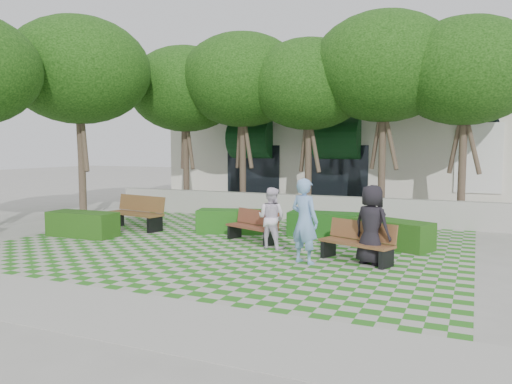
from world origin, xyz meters
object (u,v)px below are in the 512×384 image
at_px(bench_west, 137,213).
at_px(person_dark, 372,225).
at_px(bench_east, 358,243).
at_px(hedge_west, 83,224).
at_px(hedge_east, 392,234).
at_px(person_white, 271,218).
at_px(hedge_midright, 324,225).
at_px(bench_mid, 254,227).
at_px(hedge_midleft, 231,221).
at_px(person_blue, 305,221).

relative_size(bench_west, person_dark, 1.19).
relative_size(bench_east, bench_west, 0.87).
bearing_deg(bench_west, hedge_west, -99.31).
xyz_separation_m(hedge_east, person_white, (-2.85, -1.36, 0.43)).
distance_m(bench_east, hedge_west, 8.09).
height_order(hedge_midright, person_dark, person_dark).
xyz_separation_m(hedge_east, person_dark, (-0.13, -2.11, 0.53)).
xyz_separation_m(bench_mid, hedge_west, (-4.91, -1.31, -0.06)).
relative_size(bench_mid, hedge_midright, 0.85).
xyz_separation_m(bench_east, hedge_midleft, (-4.41, 2.31, -0.09)).
xyz_separation_m(bench_east, person_dark, (0.33, -0.12, 0.45)).
bearing_deg(hedge_midright, bench_east, -60.03).
relative_size(hedge_east, person_white, 1.30).
xyz_separation_m(bench_west, person_white, (5.07, -1.05, 0.28)).
relative_size(hedge_west, person_white, 1.31).
bearing_deg(person_blue, bench_east, -129.22).
distance_m(bench_mid, hedge_east, 3.71).
xyz_separation_m(bench_east, bench_mid, (-3.18, 1.27, -0.02)).
bearing_deg(person_white, hedge_east, -146.35).
xyz_separation_m(bench_east, hedge_west, (-8.09, -0.04, -0.08)).
distance_m(bench_mid, hedge_west, 5.08).
bearing_deg(person_blue, person_white, -23.83).
bearing_deg(person_blue, bench_mid, -22.20).
height_order(person_blue, person_white, person_blue).
height_order(hedge_west, person_white, person_white).
bearing_deg(person_blue, hedge_west, 15.03).
bearing_deg(person_dark, bench_mid, 1.21).
height_order(bench_mid, hedge_east, bench_mid).
xyz_separation_m(hedge_west, person_dark, (8.42, -0.09, 0.53)).
bearing_deg(hedge_east, hedge_west, -166.72).
relative_size(bench_west, person_white, 1.34).
bearing_deg(hedge_midleft, person_dark, -27.17).
bearing_deg(hedge_west, hedge_east, 13.28).
relative_size(hedge_midleft, person_white, 1.27).
bearing_deg(bench_east, bench_west, -171.40).
xyz_separation_m(hedge_midright, hedge_west, (-6.47, -2.85, 0.01)).
relative_size(hedge_east, person_blue, 1.07).
bearing_deg(hedge_west, bench_west, 69.56).
distance_m(bench_west, hedge_midright, 5.94).
bearing_deg(hedge_midright, person_white, -109.32).
relative_size(hedge_west, person_dark, 1.16).
distance_m(hedge_midright, person_dark, 3.56).
bearing_deg(bench_east, hedge_west, -158.45).
height_order(hedge_east, hedge_midleft, hedge_east).
height_order(hedge_midright, person_blue, person_blue).
relative_size(bench_mid, person_blue, 0.90).
bearing_deg(hedge_east, person_dark, -93.61).
bearing_deg(hedge_east, bench_west, -177.81).
relative_size(bench_west, hedge_east, 1.03).
xyz_separation_m(hedge_midright, person_dark, (1.95, -2.93, 0.54)).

